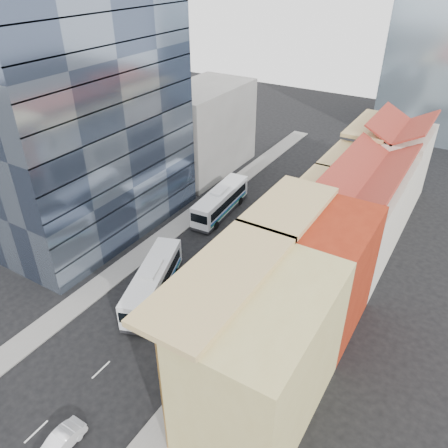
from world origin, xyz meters
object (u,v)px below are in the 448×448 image
Objects in this scene: office_tower at (88,120)px; bus_right at (241,242)px; bus_left_far at (220,201)px; bus_left_near at (153,282)px; shophouse_tan at (263,358)px; sedan_right at (59,444)px.

office_tower reaches higher than bus_right.
bus_left_near is at bearing -84.65° from bus_left_far.
office_tower is at bearing 132.60° from bus_left_near.
bus_left_far is at bearing 79.78° from bus_left_near.
office_tower is (-31.00, 14.00, 9.00)m from shophouse_tan.
bus_right is at bearing 91.53° from sedan_right.
bus_left_far is (11.55, 11.21, -13.03)m from office_tower.
office_tower reaches higher than sedan_right.
shophouse_tan is 1.24× the size of bus_right.
bus_left_near reaches higher than bus_left_far.
shophouse_tan is at bearing -24.30° from office_tower.
shophouse_tan is 0.47× the size of office_tower.
bus_left_far is (-19.45, 25.21, -4.03)m from shophouse_tan.
office_tower is at bearing -140.14° from bus_left_far.
office_tower is at bearing 128.37° from sedan_right.
bus_right is 28.87m from sedan_right.
bus_right is (-12.00, 17.87, -4.19)m from shophouse_tan.
shophouse_tan is 3.27× the size of sedan_right.
shophouse_tan reaches higher than sedan_right.
sedan_right is at bearing -135.65° from shophouse_tan.
office_tower reaches higher than shophouse_tan.
bus_left_far is at bearing 102.80° from sedan_right.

